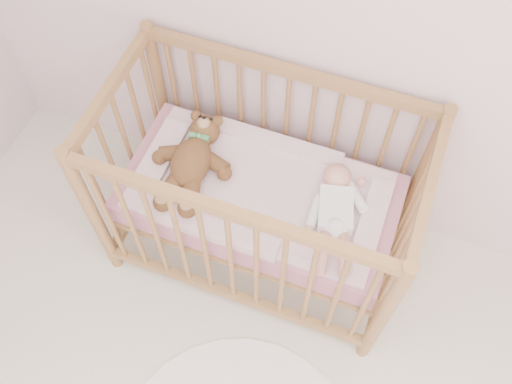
% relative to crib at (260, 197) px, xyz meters
% --- Properties ---
extents(wall_back, '(4.00, 0.02, 2.70)m').
position_rel_crib_xyz_m(wall_back, '(0.42, 0.40, 0.85)').
color(wall_back, silver).
rests_on(wall_back, floor).
extents(crib, '(1.36, 0.76, 1.00)m').
position_rel_crib_xyz_m(crib, '(0.00, 0.00, 0.00)').
color(crib, '#9F7543').
rests_on(crib, floor).
extents(mattress, '(1.22, 0.62, 0.13)m').
position_rel_crib_xyz_m(mattress, '(0.00, 0.00, -0.01)').
color(mattress, '#C37986').
rests_on(mattress, crib).
extents(blanket, '(1.10, 0.58, 0.06)m').
position_rel_crib_xyz_m(blanket, '(0.00, 0.00, 0.06)').
color(blanket, pink).
rests_on(blanket, mattress).
extents(baby, '(0.39, 0.59, 0.13)m').
position_rel_crib_xyz_m(baby, '(0.34, -0.02, 0.14)').
color(baby, white).
rests_on(baby, blanket).
extents(teddy_bear, '(0.42, 0.57, 0.15)m').
position_rel_crib_xyz_m(teddy_bear, '(-0.31, -0.02, 0.15)').
color(teddy_bear, brown).
rests_on(teddy_bear, blanket).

